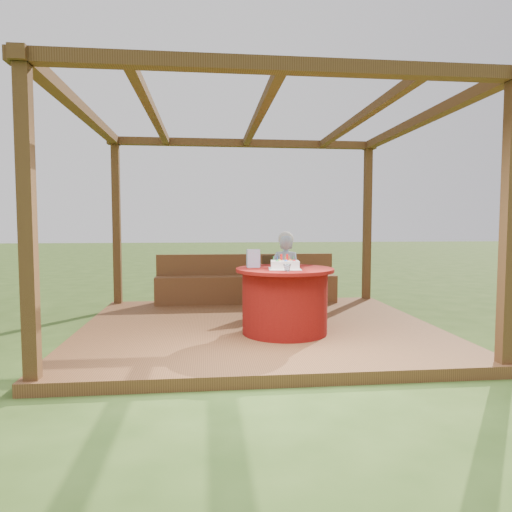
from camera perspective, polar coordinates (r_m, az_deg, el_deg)
The scene contains 10 objects.
ground at distance 6.04m, azimuth 0.26°, elevation -9.67°, with size 60.00×60.00×0.00m, color #34511B.
deck at distance 6.03m, azimuth 0.26°, elevation -9.12°, with size 4.50×4.00×0.12m, color brown.
pergola at distance 5.95m, azimuth 0.27°, elevation 13.48°, with size 4.50×4.00×2.72m.
bench at distance 7.65m, azimuth -1.19°, elevation -3.84°, with size 3.00×0.42×0.80m.
table at distance 5.50m, azimuth 3.61°, elevation -5.53°, with size 1.17×1.17×0.78m.
chair at distance 6.71m, azimuth 2.77°, elevation -3.21°, with size 0.51×0.51×0.85m.
elderly_woman at distance 6.31m, azimuth 3.74°, elevation -2.31°, with size 0.50×0.42×1.21m.
birthday_cake at distance 5.34m, azimuth 3.62°, elevation -1.09°, with size 0.41×0.41×0.17m.
gift_bag at distance 5.54m, azimuth -0.35°, elevation -0.30°, with size 0.15×0.10×0.22m, color #C17CA5.
drinking_glass at distance 5.09m, azimuth 3.92°, elevation -1.47°, with size 0.09×0.09×0.08m, color white.
Camera 1 is at (-0.66, -5.83, 1.43)m, focal length 32.00 mm.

